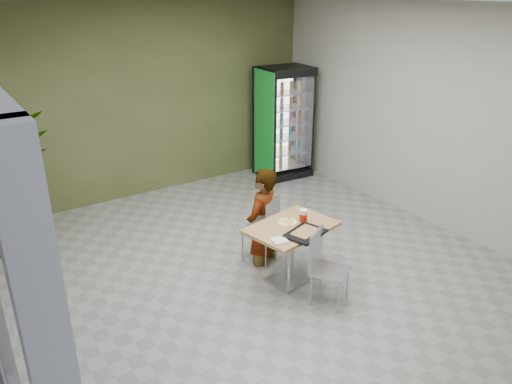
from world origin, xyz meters
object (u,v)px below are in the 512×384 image
(chair_far, at_px, (266,225))
(beverage_fridge, at_px, (284,123))
(chair_near, at_px, (323,261))
(soda_cup, at_px, (303,217))
(cafeteria_tray, at_px, (305,233))
(seated_woman, at_px, (262,227))
(dining_table, at_px, (291,242))

(chair_far, bearing_deg, beverage_fridge, -160.94)
(chair_near, relative_size, soda_cup, 4.88)
(soda_cup, bearing_deg, cafeteria_tray, -123.81)
(soda_cup, height_order, cafeteria_tray, soda_cup)
(chair_near, relative_size, seated_woman, 0.55)
(cafeteria_tray, bearing_deg, chair_far, 87.21)
(chair_far, height_order, seated_woman, seated_woman)
(chair_far, bearing_deg, cafeteria_tray, 56.99)
(seated_woman, bearing_deg, soda_cup, 75.05)
(dining_table, bearing_deg, chair_near, -84.43)
(chair_far, distance_m, cafeteria_tray, 0.87)
(dining_table, bearing_deg, beverage_fridge, 54.55)
(dining_table, xyz_separation_m, beverage_fridge, (2.17, 3.05, 0.48))
(dining_table, xyz_separation_m, seated_woman, (-0.01, 0.60, -0.04))
(dining_table, height_order, seated_woman, seated_woman)
(dining_table, relative_size, soda_cup, 6.39)
(dining_table, relative_size, chair_near, 1.31)
(chair_far, xyz_separation_m, beverage_fridge, (2.13, 2.48, 0.50))
(chair_far, height_order, cafeteria_tray, chair_far)
(beverage_fridge, bearing_deg, chair_near, -115.79)
(chair_far, relative_size, soda_cup, 5.00)
(chair_far, relative_size, cafeteria_tray, 1.90)
(beverage_fridge, bearing_deg, cafeteria_tray, -118.42)
(chair_far, xyz_separation_m, seated_woman, (-0.05, 0.03, -0.03))
(soda_cup, xyz_separation_m, beverage_fridge, (2.01, 3.07, 0.18))
(soda_cup, height_order, beverage_fridge, beverage_fridge)
(cafeteria_tray, bearing_deg, seated_woman, 90.42)
(dining_table, bearing_deg, cafeteria_tray, -90.69)
(seated_woman, distance_m, beverage_fridge, 3.32)
(chair_near, bearing_deg, cafeteria_tray, 71.52)
(seated_woman, relative_size, soda_cup, 8.88)
(soda_cup, relative_size, cafeteria_tray, 0.38)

